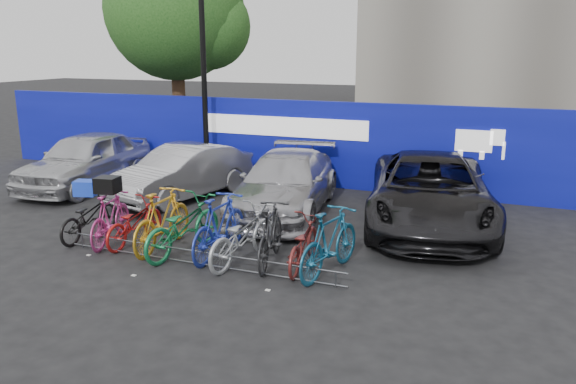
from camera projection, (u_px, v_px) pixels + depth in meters
The scene contains 21 objects.
ground at pixel (214, 255), 10.66m from camera, with size 100.00×100.00×0.00m, color black.
hoarding at pixel (317, 144), 15.76m from camera, with size 22.00×0.18×2.40m.
tree at pixel (181, 13), 20.88m from camera, with size 5.40×5.20×7.80m.
lamppost at pixel (204, 68), 15.85m from camera, with size 0.25×0.50×6.11m.
bike_rack at pixel (197, 257), 10.08m from camera, with size 5.60×0.03×0.30m.
car_0 at pixel (85, 160), 15.70m from camera, with size 1.84×4.56×1.55m, color silver.
car_1 at pixel (183, 172), 14.57m from camera, with size 1.45×4.15×1.37m, color #A6A7AB.
car_2 at pixel (286, 183), 13.30m from camera, with size 1.96×4.82×1.40m, color #A9A8AE.
car_3 at pixel (430, 191), 12.26m from camera, with size 2.57×5.57×1.55m, color black.
bike_0 at pixel (89, 217), 11.52m from camera, with size 0.60×1.73×0.91m, color black.
bike_1 at pixel (110, 218), 11.19m from camera, with size 0.49×1.75×1.05m, color #C63789.
bike_2 at pixel (134, 222), 11.18m from camera, with size 0.60×1.71×0.90m, color #AD1817.
bike_3 at pixel (162, 220), 10.84m from camera, with size 0.56×1.99×1.19m, color gold.
bike_4 at pixel (183, 226), 10.61m from camera, with size 0.73×2.08×1.09m, color #177340.
bike_5 at pixel (219, 226), 10.45m from camera, with size 0.56×1.99×1.19m, color #2133AA.
bike_6 at pixel (242, 236), 10.16m from camera, with size 0.69×1.97×1.03m, color #979A9E.
bike_7 at pixel (270, 235), 10.08m from camera, with size 0.53×1.87×1.12m, color #252628.
bike_8 at pixel (303, 243), 9.95m from camera, with size 0.60×1.72×0.91m, color maroon.
bike_9 at pixel (330, 242), 9.61m from camera, with size 0.56×1.97×1.18m, color #165273.
cargo_crate at pixel (86, 188), 11.37m from camera, with size 0.43×0.32×0.30m, color blue.
cargo_topcase at pixel (108, 185), 11.02m from camera, with size 0.43×0.38×0.31m, color black.
Camera 1 is at (5.01, -8.80, 3.81)m, focal length 35.00 mm.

